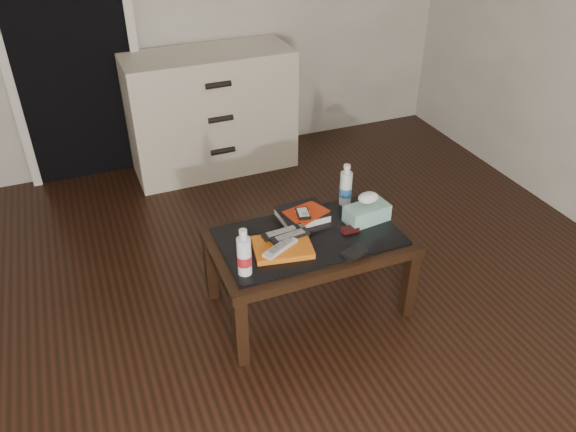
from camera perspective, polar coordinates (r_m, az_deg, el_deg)
name	(u,v)px	position (r m, az deg, el deg)	size (l,w,h in m)	color
ground	(247,401)	(2.69, -4.17, -18.19)	(5.00, 5.00, 0.00)	black
room_shell	(225,42)	(1.74, -6.40, 17.20)	(5.00, 5.00, 5.00)	silver
doorway	(68,39)	(4.22, -21.46, 16.40)	(0.90, 0.08, 2.07)	black
coffee_table	(309,246)	(2.87, 2.15, -3.04)	(1.00, 0.60, 0.46)	black
dresser	(211,112)	(4.29, -7.80, 10.40)	(1.21, 0.54, 0.90)	beige
magazines	(282,247)	(2.72, -0.58, -3.20)	(0.28, 0.21, 0.03)	#C75D12
remote_silver	(280,247)	(2.68, -0.80, -3.20)	(0.20, 0.05, 0.02)	silver
remote_black_front	(290,236)	(2.76, 0.22, -2.05)	(0.20, 0.05, 0.02)	black
remote_black_back	(281,233)	(2.78, -0.68, -1.69)	(0.20, 0.05, 0.02)	black
textbook	(302,214)	(2.95, 1.47, 0.18)	(0.25, 0.20, 0.05)	black
dvd_mailers	(304,212)	(2.92, 1.63, 0.42)	(0.19, 0.14, 0.01)	#B0280B
ipod	(303,213)	(2.89, 1.54, 0.29)	(0.06, 0.10, 0.02)	black
flip_phone	(350,229)	(2.87, 6.30, -1.36)	(0.09, 0.05, 0.02)	black
wallet	(355,252)	(2.72, 6.81, -3.65)	(0.12, 0.07, 0.02)	black
water_bottle_left	(244,252)	(2.53, -4.49, -3.66)	(0.07, 0.07, 0.24)	silver
water_bottle_right	(346,185)	(3.04, 5.91, 3.20)	(0.07, 0.07, 0.24)	silver
tissue_box	(367,213)	(2.95, 8.01, 0.28)	(0.23, 0.12, 0.09)	#227C6E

